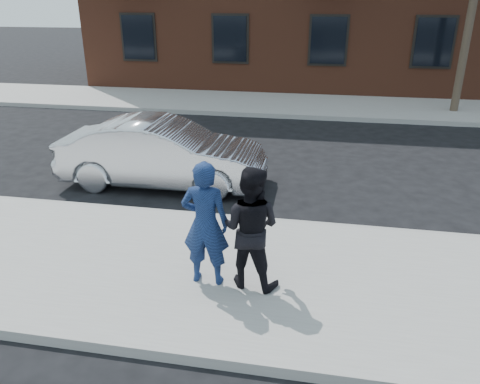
# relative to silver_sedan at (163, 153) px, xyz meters

# --- Properties ---
(ground) EXTENTS (100.00, 100.00, 0.00)m
(ground) POSITION_rel_silver_sedan_xyz_m (3.16, -3.12, -0.72)
(ground) COLOR black
(ground) RESTS_ON ground
(near_sidewalk) EXTENTS (50.00, 3.50, 0.15)m
(near_sidewalk) POSITION_rel_silver_sedan_xyz_m (3.16, -3.37, -0.64)
(near_sidewalk) COLOR gray
(near_sidewalk) RESTS_ON ground
(near_curb) EXTENTS (50.00, 0.10, 0.15)m
(near_curb) POSITION_rel_silver_sedan_xyz_m (3.16, -1.57, -0.64)
(near_curb) COLOR #999691
(near_curb) RESTS_ON ground
(far_sidewalk) EXTENTS (50.00, 3.50, 0.15)m
(far_sidewalk) POSITION_rel_silver_sedan_xyz_m (3.16, 8.13, -0.64)
(far_sidewalk) COLOR gray
(far_sidewalk) RESTS_ON ground
(far_curb) EXTENTS (50.00, 0.10, 0.15)m
(far_curb) POSITION_rel_silver_sedan_xyz_m (3.16, 6.33, -0.64)
(far_curb) COLOR #999691
(far_curb) RESTS_ON ground
(silver_sedan) EXTENTS (4.37, 1.58, 1.43)m
(silver_sedan) POSITION_rel_silver_sedan_xyz_m (0.00, 0.00, 0.00)
(silver_sedan) COLOR silver
(silver_sedan) RESTS_ON ground
(man_hoodie) EXTENTS (0.64, 0.50, 1.76)m
(man_hoodie) POSITION_rel_silver_sedan_xyz_m (1.87, -3.64, 0.31)
(man_hoodie) COLOR navy
(man_hoodie) RESTS_ON near_sidewalk
(man_peacoat) EXTENTS (0.93, 0.78, 1.70)m
(man_peacoat) POSITION_rel_silver_sedan_xyz_m (2.47, -3.59, 0.29)
(man_peacoat) COLOR black
(man_peacoat) RESTS_ON near_sidewalk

